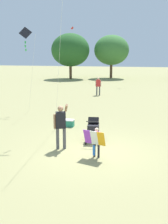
{
  "coord_description": "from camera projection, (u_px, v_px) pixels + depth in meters",
  "views": [
    {
      "loc": [
        1.71,
        -9.31,
        3.57
      ],
      "look_at": [
        -0.47,
        0.64,
        1.3
      ],
      "focal_mm": 43.11,
      "sensor_mm": 36.0,
      "label": 1
    }
  ],
  "objects": [
    {
      "name": "ground_plane",
      "position": [
        93.0,
        150.0,
        10.01
      ],
      "size": [
        120.0,
        120.0,
        0.0
      ],
      "primitive_type": "plane",
      "color": "#938E5B"
    },
    {
      "name": "treeline_distant",
      "position": [
        144.0,
        52.0,
        35.93
      ],
      "size": [
        26.43,
        7.24,
        6.08
      ],
      "color": "brown",
      "rests_on": "ground"
    },
    {
      "name": "child_with_butterfly_kite",
      "position": [
        96.0,
        140.0,
        9.19
      ],
      "size": [
        0.79,
        0.47,
        1.06
      ],
      "color": "#232328",
      "rests_on": "ground"
    },
    {
      "name": "person_adult_flyer",
      "position": [
        61.0,
        123.0,
        9.96
      ],
      "size": [
        0.54,
        0.63,
        1.73
      ],
      "color": "#4C4C51",
      "rests_on": "ground"
    },
    {
      "name": "stroller",
      "position": [
        93.0,
        127.0,
        10.88
      ],
      "size": [
        0.59,
        1.11,
        1.03
      ],
      "color": "black",
      "rests_on": "ground"
    },
    {
      "name": "kite_orange_delta",
      "position": [
        26.0,
        36.0,
        15.75
      ],
      "size": [
        1.54,
        1.39,
        5.05
      ],
      "color": "black",
      "rests_on": "ground"
    },
    {
      "name": "person_sitting_far",
      "position": [
        98.0,
        85.0,
        22.63
      ],
      "size": [
        0.49,
        0.22,
        1.53
      ],
      "color": "#4C4C51",
      "rests_on": "ground"
    },
    {
      "name": "cooler_box",
      "position": [
        69.0,
        123.0,
        13.18
      ],
      "size": [
        0.45,
        0.33,
        0.35
      ],
      "color": "#288466",
      "rests_on": "ground"
    }
  ]
}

